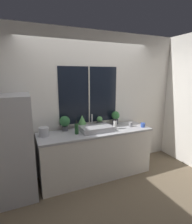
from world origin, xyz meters
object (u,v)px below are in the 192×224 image
potted_plant_center_right (100,122)px  bottle_tall (77,128)px  potted_plant_far_left (65,122)px  potted_plant_center_left (82,121)px  refrigerator (12,148)px  mug_grey (131,124)px  potted_plant_far_right (115,117)px  kettle (44,131)px  soap_bottle (115,125)px  sink (96,129)px  mug_blue (143,125)px

potted_plant_center_right → bottle_tall: (-0.55, -0.26, 0.00)m
potted_plant_far_left → potted_plant_center_left: size_ratio=1.04×
refrigerator → mug_grey: (2.12, -0.04, 0.13)m
mug_grey → potted_plant_center_right: bearing=153.4°
potted_plant_far_left → potted_plant_center_right: size_ratio=1.35×
potted_plant_far_right → kettle: size_ratio=1.65×
potted_plant_center_right → soap_bottle: size_ratio=1.00×
bottle_tall → kettle: 0.55m
sink → potted_plant_far_left: bearing=154.9°
sink → potted_plant_center_left: (-0.19, 0.24, 0.11)m
bottle_tall → kettle: (-0.53, 0.12, -0.02)m
sink → mug_blue: bearing=-8.6°
refrigerator → potted_plant_far_left: refrigerator is taller
potted_plant_center_left → potted_plant_far_right: 0.72m
potted_plant_center_left → potted_plant_center_right: bearing=0.0°
soap_bottle → mug_grey: bearing=1.8°
potted_plant_far_left → potted_plant_center_left: (0.33, -0.00, -0.01)m
refrigerator → sink: (1.40, -0.01, 0.13)m
soap_bottle → mug_blue: bearing=-10.2°
potted_plant_center_left → bottle_tall: (-0.19, -0.26, -0.05)m
refrigerator → potted_plant_center_right: size_ratio=7.96×
potted_plant_center_left → potted_plant_far_right: size_ratio=0.97×
potted_plant_far_left → potted_plant_center_right: bearing=0.0°
refrigerator → kettle: (0.49, 0.09, 0.17)m
soap_bottle → bottle_tall: size_ratio=0.85×
sink → mug_grey: size_ratio=6.08×
sink → potted_plant_center_right: 0.30m
potted_plant_center_right → potted_plant_center_left: bearing=-180.0°
soap_bottle → mug_blue: 0.57m
kettle → potted_plant_far_right: bearing=5.5°
kettle → sink: bearing=-6.5°
bottle_tall → mug_blue: bearing=-5.5°
sink → bottle_tall: bearing=-177.6°
potted_plant_center_right → bottle_tall: bearing=-154.9°
sink → potted_plant_far_right: (0.53, 0.24, 0.11)m
potted_plant_far_right → sink: bearing=-155.4°
soap_bottle → bottle_tall: 0.74m
mug_grey → refrigerator: bearing=178.9°
sink → bottle_tall: size_ratio=2.39×
potted_plant_far_right → mug_grey: (0.19, -0.27, -0.11)m
sink → mug_grey: sink is taller
potted_plant_far_right → mug_blue: potted_plant_far_right is taller
potted_plant_far_left → bottle_tall: 0.30m
potted_plant_far_left → mug_grey: bearing=-12.4°
refrigerator → soap_bottle: (1.76, -0.05, 0.17)m
potted_plant_center_right → mug_grey: bearing=-26.6°
bottle_tall → refrigerator: bearing=178.4°
potted_plant_far_left → potted_plant_center_left: 0.33m
potted_plant_center_left → sink: bearing=-52.4°
bottle_tall → mug_grey: size_ratio=2.54×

